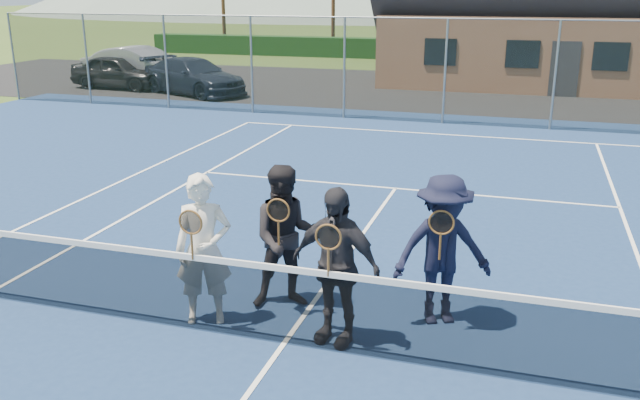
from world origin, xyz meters
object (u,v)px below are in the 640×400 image
object	(u,v)px
player_d	(442,250)
tennis_net	(284,301)
car_a	(119,72)
car_b	(141,67)
player_a	(204,250)
player_b	(287,237)
car_c	(194,76)
player_c	(335,266)

from	to	relation	value
player_d	tennis_net	bearing A→B (deg)	-145.74
car_a	car_b	distance (m)	0.95
car_b	player_d	world-z (taller)	player_d
player_a	player_b	bearing A→B (deg)	41.32
car_c	player_a	distance (m)	18.47
player_b	player_c	size ratio (longest dim) A/B	1.00
car_c	player_b	distance (m)	18.26
player_c	player_a	bearing A→B (deg)	-179.78
car_a	player_c	distance (m)	21.67
car_a	tennis_net	xyz separation A→B (m)	(13.16, -17.07, -0.12)
player_d	car_b	bearing A→B (deg)	130.24
player_c	car_a	bearing A→B (deg)	129.12
car_a	car_c	world-z (taller)	car_c
tennis_net	player_a	xyz separation A→B (m)	(-1.07, 0.26, 0.38)
car_a	car_b	bearing A→B (deg)	-30.85
car_c	player_a	size ratio (longest dim) A/B	2.55
tennis_net	player_b	world-z (taller)	player_b
tennis_net	player_d	distance (m)	1.94
car_b	player_d	distance (m)	21.97
car_a	player_b	size ratio (longest dim) A/B	2.15
player_a	player_d	bearing A→B (deg)	17.09
car_a	player_d	xyz separation A→B (m)	(14.73, -16.00, 0.26)
car_c	player_b	world-z (taller)	player_b
car_b	player_b	xyz separation A→B (m)	(12.33, -16.90, 0.14)
car_b	player_b	size ratio (longest dim) A/B	2.64
car_c	player_a	bearing A→B (deg)	-128.30
tennis_net	player_a	size ratio (longest dim) A/B	6.49
car_c	player_c	bearing A→B (deg)	-124.12
car_b	car_c	size ratio (longest dim) A/B	1.04
car_c	player_c	distance (m)	19.26
player_c	player_d	bearing A→B (deg)	37.28
car_a	player_a	size ratio (longest dim) A/B	2.15
player_b	player_a	bearing A→B (deg)	-138.68
car_a	player_a	bearing A→B (deg)	-140.40
car_a	player_b	xyz separation A→B (m)	(12.86, -16.13, 0.26)
car_c	tennis_net	world-z (taller)	car_c
player_b	player_d	bearing A→B (deg)	4.01
car_c	player_a	xyz separation A→B (m)	(8.59, -16.35, 0.26)
player_c	car_c	bearing A→B (deg)	121.90
car_b	player_a	world-z (taller)	player_a
car_a	car_c	bearing A→B (deg)	-93.65
car_c	tennis_net	size ratio (longest dim) A/B	0.39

